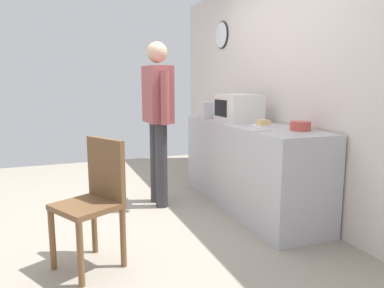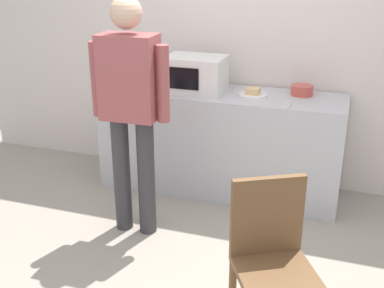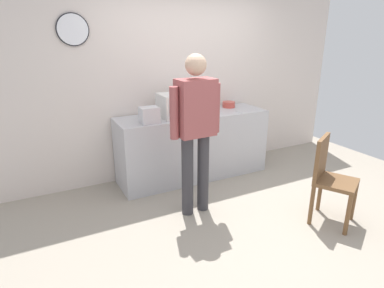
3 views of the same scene
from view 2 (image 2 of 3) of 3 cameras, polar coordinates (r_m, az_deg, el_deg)
The scene contains 11 objects.
ground_plane at distance 3.47m, azimuth -2.05°, elevation -13.94°, with size 6.00×6.00×0.00m, color #9E9384.
back_wall at distance 4.41m, azimuth 5.08°, elevation 12.23°, with size 5.40×0.13×2.60m.
kitchen_counter at distance 4.28m, azimuth 3.35°, elevation 0.23°, with size 2.11×0.62×0.91m, color #B7B7BC.
microwave at distance 4.14m, azimuth 0.40°, elevation 8.34°, with size 0.50×0.39×0.30m.
sandwich_plate at distance 4.06m, azimuth 7.25°, elevation 6.02°, with size 0.24×0.24×0.07m.
salad_bowl at distance 4.15m, azimuth 12.95°, elevation 6.26°, with size 0.18×0.18×0.08m, color #C64C42.
toaster at distance 4.17m, azimuth -6.50°, elevation 7.59°, with size 0.22×0.18×0.20m, color silver.
fork_utensil at distance 3.83m, azimuth 11.42°, elevation 4.54°, with size 0.17×0.02×0.01m, color silver.
spoon_utensil at distance 4.39m, azimuth -4.00°, elevation 7.08°, with size 0.17×0.02×0.01m, color silver.
person_standing at distance 3.45m, azimuth -7.34°, elevation 4.99°, with size 0.59×0.25×1.77m.
wooden_chair at distance 2.64m, azimuth 9.44°, elevation -13.11°, with size 0.54×0.54×0.94m.
Camera 2 is at (1.01, -2.64, 2.01)m, focal length 44.86 mm.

